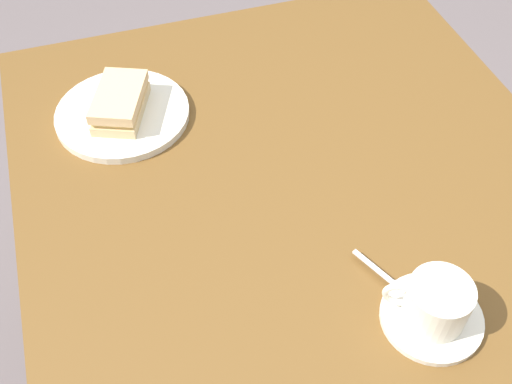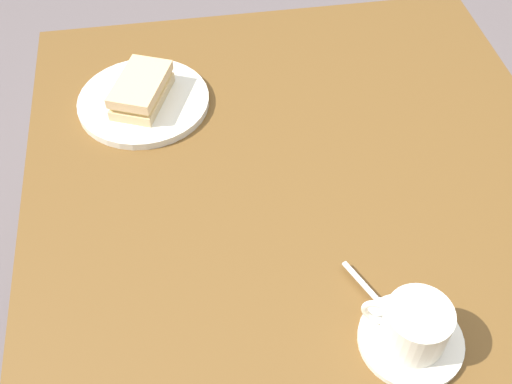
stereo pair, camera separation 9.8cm
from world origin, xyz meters
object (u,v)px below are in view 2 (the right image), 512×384
(dining_table, at_px, (306,243))
(coffee_cup, at_px, (415,325))
(sandwich_front, at_px, (141,90))
(spoon, at_px, (373,295))
(sandwich_plate, at_px, (144,101))
(coffee_saucer, at_px, (410,340))

(dining_table, distance_m, coffee_cup, 0.31)
(sandwich_front, relative_size, coffee_cup, 1.42)
(spoon, bearing_deg, dining_table, -164.88)
(sandwich_plate, distance_m, coffee_saucer, 0.64)
(dining_table, distance_m, spoon, 0.22)
(sandwich_plate, bearing_deg, dining_table, 41.16)
(sandwich_plate, xyz_separation_m, coffee_cup, (0.54, 0.33, 0.04))
(dining_table, height_order, sandwich_front, sandwich_front)
(dining_table, height_order, coffee_cup, coffee_cup)
(coffee_saucer, relative_size, spoon, 1.51)
(coffee_saucer, distance_m, spoon, 0.08)
(coffee_saucer, height_order, coffee_cup, coffee_cup)
(dining_table, bearing_deg, sandwich_plate, -138.84)
(coffee_cup, bearing_deg, coffee_saucer, 58.03)
(sandwich_front, bearing_deg, dining_table, 41.58)
(coffee_cup, bearing_deg, spoon, -156.60)
(sandwich_plate, bearing_deg, spoon, 32.59)
(sandwich_plate, height_order, coffee_cup, coffee_cup)
(dining_table, bearing_deg, spoon, 15.12)
(dining_table, xyz_separation_m, sandwich_plate, (-0.29, -0.25, 0.11))
(coffee_saucer, xyz_separation_m, spoon, (-0.07, -0.03, 0.01))
(sandwich_front, distance_m, coffee_cup, 0.63)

